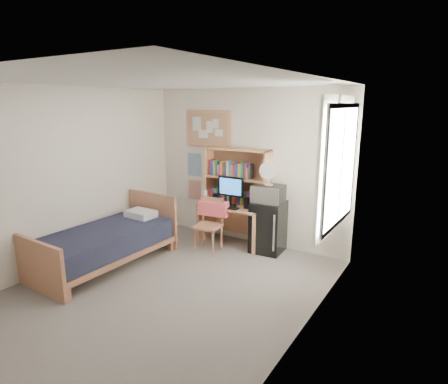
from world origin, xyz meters
The scene contains 25 objects.
floor centered at (0.00, 0.00, -0.01)m, with size 3.60×4.20×0.02m, color gray.
ceiling centered at (0.00, 0.00, 2.60)m, with size 3.60×4.20×0.02m, color silver.
wall_back centered at (0.00, 2.10, 1.30)m, with size 3.60×0.04×2.60m, color white.
wall_left centered at (-1.80, 0.00, 1.30)m, with size 0.04×4.20×2.60m, color white.
wall_right centered at (1.80, 0.00, 1.30)m, with size 0.04×4.20×2.60m, color white.
window_unit centered at (1.75, 1.20, 1.60)m, with size 0.10×1.40×1.70m, color white.
curtain_left centered at (1.72, 0.80, 1.60)m, with size 0.04×0.55×1.70m, color silver.
curtain_right centered at (1.72, 1.60, 1.60)m, with size 0.04×0.55×1.70m, color silver.
bulletin_board centered at (-0.78, 2.08, 1.92)m, with size 0.94×0.03×0.64m, color tan.
poster_wave centered at (-1.10, 2.09, 1.25)m, with size 0.30×0.01×0.42m, color #27619C.
poster_japan centered at (-1.10, 2.09, 0.78)m, with size 0.28×0.01×0.36m, color #C53D22.
desk centered at (-0.11, 1.80, 0.34)m, with size 1.10×0.55×0.69m, color tan.
desk_chair centered at (-0.27, 1.31, 0.43)m, with size 0.43×0.43×0.87m, color #B07453.
mini_fridge centered at (0.54, 1.83, 0.42)m, with size 0.49×0.49×0.83m, color black.
bed centered at (-1.28, 0.07, 0.27)m, with size 1.00×1.99×0.55m, color black.
hutch centered at (-0.11, 1.95, 1.16)m, with size 1.15×0.29×0.94m, color tan.
monitor centered at (-0.10, 1.74, 0.93)m, with size 0.46×0.04×0.49m, color black.
keyboard centered at (-0.10, 1.60, 0.70)m, with size 0.42×0.13×0.02m, color black.
speaker_left centered at (-0.40, 1.74, 0.78)m, with size 0.07×0.07×0.18m, color black.
speaker_right centered at (0.20, 1.74, 0.78)m, with size 0.08×0.08×0.19m, color black.
water_bottle centered at (-0.58, 1.69, 0.80)m, with size 0.06×0.06×0.22m, color white.
hoodie centered at (-0.30, 1.51, 0.67)m, with size 0.50×0.15×0.24m, color #F65D62.
microwave centered at (0.54, 1.81, 0.97)m, with size 0.47×0.36×0.27m, color silver.
desk_fan centered at (0.54, 1.81, 1.27)m, with size 0.26×0.26×0.33m, color white.
pillow centered at (-1.26, 0.82, 0.60)m, with size 0.46×0.32×0.11m, color white.
Camera 1 is at (2.97, -3.41, 2.36)m, focal length 30.00 mm.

